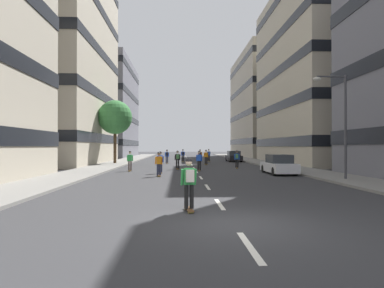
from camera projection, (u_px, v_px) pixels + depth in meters
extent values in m
plane|color=#333335|center=(191.00, 164.00, 38.24)|extent=(176.68, 176.68, 0.00)
cube|color=gray|center=(120.00, 162.00, 41.53)|extent=(3.54, 80.98, 0.14)
cube|color=gray|center=(259.00, 162.00, 42.31)|extent=(3.54, 80.98, 0.14)
cube|color=silver|center=(250.00, 246.00, 6.82)|extent=(0.16, 2.20, 0.01)
cube|color=silver|center=(220.00, 204.00, 11.82)|extent=(0.16, 2.20, 0.01)
cube|color=silver|center=(207.00, 187.00, 16.81)|extent=(0.16, 2.20, 0.01)
cube|color=silver|center=(201.00, 178.00, 21.81)|extent=(0.16, 2.20, 0.01)
cube|color=silver|center=(197.00, 172.00, 26.80)|extent=(0.16, 2.20, 0.01)
cube|color=silver|center=(194.00, 168.00, 31.80)|extent=(0.16, 2.20, 0.01)
cube|color=silver|center=(192.00, 165.00, 36.79)|extent=(0.16, 2.20, 0.01)
cube|color=silver|center=(190.00, 163.00, 41.79)|extent=(0.16, 2.20, 0.01)
cube|color=silver|center=(189.00, 161.00, 46.79)|extent=(0.16, 2.20, 0.01)
cube|color=silver|center=(188.00, 160.00, 51.78)|extent=(0.16, 2.20, 0.01)
cube|color=silver|center=(187.00, 158.00, 56.78)|extent=(0.16, 2.20, 0.01)
cube|color=silver|center=(187.00, 157.00, 61.77)|extent=(0.16, 2.20, 0.01)
cube|color=silver|center=(186.00, 157.00, 66.77)|extent=(0.16, 2.20, 0.01)
cube|color=silver|center=(185.00, 156.00, 71.76)|extent=(0.16, 2.20, 0.01)
cube|color=#B2A893|center=(51.00, 58.00, 39.21)|extent=(12.58, 19.91, 26.33)
cube|color=black|center=(51.00, 138.00, 39.13)|extent=(12.70, 20.03, 1.10)
cube|color=black|center=(51.00, 96.00, 39.17)|extent=(12.70, 20.03, 1.10)
cube|color=black|center=(51.00, 54.00, 39.21)|extent=(12.70, 20.03, 1.10)
cube|color=black|center=(52.00, 11.00, 39.25)|extent=(12.70, 20.03, 1.10)
cube|color=slate|center=(101.00, 110.00, 63.94)|extent=(12.58, 20.98, 19.10)
cube|color=black|center=(101.00, 143.00, 63.89)|extent=(12.70, 21.10, 1.10)
cube|color=black|center=(101.00, 119.00, 63.92)|extent=(12.70, 21.10, 1.10)
cube|color=black|center=(101.00, 96.00, 63.96)|extent=(12.70, 21.10, 1.10)
cube|color=black|center=(101.00, 72.00, 63.99)|extent=(12.70, 21.10, 1.10)
cube|color=#B2A893|center=(325.00, 76.00, 40.65)|extent=(12.58, 21.17, 22.52)
cube|color=black|center=(326.00, 142.00, 40.59)|extent=(12.70, 21.29, 1.10)
cube|color=black|center=(325.00, 107.00, 40.62)|extent=(12.70, 21.29, 1.10)
cube|color=black|center=(325.00, 72.00, 40.66)|extent=(12.70, 21.29, 1.10)
cube|color=black|center=(325.00, 37.00, 40.69)|extent=(12.70, 21.29, 1.10)
cube|color=black|center=(325.00, 3.00, 40.72)|extent=(12.70, 21.29, 1.10)
cube|color=#B2A893|center=(270.00, 106.00, 65.40)|extent=(12.58, 23.02, 20.95)
cube|color=black|center=(270.00, 142.00, 65.35)|extent=(12.70, 23.14, 1.10)
cube|color=black|center=(270.00, 116.00, 65.39)|extent=(12.70, 23.14, 1.10)
cube|color=black|center=(270.00, 91.00, 65.43)|extent=(12.70, 23.14, 1.10)
cube|color=black|center=(270.00, 66.00, 65.47)|extent=(12.70, 23.14, 1.10)
cube|color=black|center=(234.00, 158.00, 45.04)|extent=(1.80, 4.40, 0.70)
cube|color=#2D3338|center=(234.00, 153.00, 44.90)|extent=(1.60, 2.10, 0.64)
cylinder|color=black|center=(227.00, 159.00, 46.46)|extent=(0.22, 0.64, 0.64)
cylinder|color=black|center=(237.00, 159.00, 46.53)|extent=(0.22, 0.64, 0.64)
cylinder|color=black|center=(230.00, 160.00, 43.56)|extent=(0.22, 0.64, 0.64)
cylinder|color=black|center=(241.00, 160.00, 43.63)|extent=(0.22, 0.64, 0.64)
cube|color=silver|center=(279.00, 167.00, 24.78)|extent=(1.80, 4.40, 0.70)
cube|color=#2D3338|center=(279.00, 159.00, 24.63)|extent=(1.60, 2.10, 0.64)
cylinder|color=black|center=(264.00, 169.00, 26.19)|extent=(0.22, 0.64, 0.64)
cylinder|color=black|center=(283.00, 169.00, 26.26)|extent=(0.22, 0.64, 0.64)
cylinder|color=black|center=(274.00, 171.00, 23.29)|extent=(0.22, 0.64, 0.64)
cylinder|color=black|center=(295.00, 171.00, 23.36)|extent=(0.22, 0.64, 0.64)
cylinder|color=#4C3823|center=(115.00, 146.00, 38.39)|extent=(0.36, 0.36, 4.13)
sphere|color=#387A3D|center=(115.00, 117.00, 38.42)|extent=(4.12, 4.12, 4.12)
cylinder|color=#3F3F44|center=(345.00, 127.00, 19.80)|extent=(0.16, 0.16, 6.50)
cylinder|color=#3F3F44|center=(331.00, 77.00, 19.79)|extent=(1.80, 0.10, 0.10)
ellipsoid|color=silver|center=(317.00, 79.00, 19.75)|extent=(0.50, 0.30, 0.24)
cube|color=brown|center=(183.00, 161.00, 44.43)|extent=(0.31, 0.92, 0.02)
cylinder|color=#D8BF4C|center=(183.00, 161.00, 44.74)|extent=(0.19, 0.09, 0.07)
cylinder|color=#D8BF4C|center=(183.00, 162.00, 44.11)|extent=(0.19, 0.09, 0.07)
cylinder|color=black|center=(182.00, 158.00, 44.42)|extent=(0.16, 0.16, 0.80)
cylinder|color=black|center=(184.00, 158.00, 44.45)|extent=(0.16, 0.16, 0.80)
cube|color=blue|center=(183.00, 153.00, 44.44)|extent=(0.34, 0.24, 0.55)
cylinder|color=blue|center=(181.00, 154.00, 44.45)|extent=(0.12, 0.24, 0.55)
cylinder|color=blue|center=(184.00, 154.00, 44.52)|extent=(0.12, 0.24, 0.55)
sphere|color=beige|center=(183.00, 150.00, 44.46)|extent=(0.22, 0.22, 0.22)
sphere|color=black|center=(183.00, 150.00, 44.46)|extent=(0.21, 0.21, 0.21)
cube|color=black|center=(183.00, 153.00, 44.26)|extent=(0.28, 0.19, 0.40)
cube|color=brown|center=(189.00, 209.00, 10.51)|extent=(0.34, 0.92, 0.02)
cylinder|color=#D8BF4C|center=(187.00, 209.00, 10.83)|extent=(0.19, 0.10, 0.07)
cylinder|color=#D8BF4C|center=(191.00, 212.00, 10.20)|extent=(0.19, 0.10, 0.07)
cylinder|color=black|center=(186.00, 197.00, 10.50)|extent=(0.16, 0.16, 0.80)
cylinder|color=black|center=(192.00, 196.00, 10.53)|extent=(0.16, 0.16, 0.80)
cube|color=green|center=(189.00, 176.00, 10.52)|extent=(0.35, 0.25, 0.55)
cylinder|color=green|center=(182.00, 177.00, 10.53)|extent=(0.13, 0.24, 0.55)
cylinder|color=green|center=(195.00, 177.00, 10.61)|extent=(0.13, 0.24, 0.55)
sphere|color=beige|center=(189.00, 163.00, 10.54)|extent=(0.22, 0.22, 0.22)
sphere|color=black|center=(189.00, 161.00, 10.55)|extent=(0.21, 0.21, 0.21)
cube|color=beige|center=(190.00, 176.00, 10.35)|extent=(0.28, 0.20, 0.40)
cube|color=brown|center=(209.00, 161.00, 44.95)|extent=(0.41, 0.92, 0.02)
cylinder|color=#D8BF4C|center=(208.00, 161.00, 45.26)|extent=(0.19, 0.11, 0.07)
cylinder|color=#D8BF4C|center=(209.00, 161.00, 44.64)|extent=(0.19, 0.11, 0.07)
cylinder|color=black|center=(208.00, 158.00, 44.93)|extent=(0.17, 0.17, 0.80)
cylinder|color=black|center=(209.00, 158.00, 44.98)|extent=(0.17, 0.17, 0.80)
cube|color=blue|center=(209.00, 153.00, 44.96)|extent=(0.36, 0.27, 0.55)
cylinder|color=blue|center=(207.00, 154.00, 44.94)|extent=(0.14, 0.24, 0.55)
cylinder|color=blue|center=(210.00, 154.00, 45.07)|extent=(0.14, 0.24, 0.55)
sphere|color=beige|center=(209.00, 150.00, 44.98)|extent=(0.22, 0.22, 0.22)
sphere|color=black|center=(209.00, 150.00, 44.98)|extent=(0.21, 0.21, 0.21)
cube|color=brown|center=(159.00, 175.00, 22.69)|extent=(0.36, 0.92, 0.02)
cylinder|color=#D8BF4C|center=(158.00, 176.00, 23.00)|extent=(0.19, 0.10, 0.07)
cylinder|color=#D8BF4C|center=(159.00, 176.00, 22.38)|extent=(0.19, 0.10, 0.07)
cylinder|color=#2D334C|center=(158.00, 170.00, 22.67)|extent=(0.16, 0.16, 0.80)
cylinder|color=#2D334C|center=(160.00, 170.00, 22.71)|extent=(0.16, 0.16, 0.80)
cube|color=orange|center=(159.00, 160.00, 22.70)|extent=(0.35, 0.26, 0.55)
cylinder|color=orange|center=(156.00, 161.00, 22.69)|extent=(0.13, 0.24, 0.55)
cylinder|color=orange|center=(162.00, 161.00, 22.79)|extent=(0.13, 0.24, 0.55)
sphere|color=#997051|center=(159.00, 154.00, 22.72)|extent=(0.22, 0.22, 0.22)
sphere|color=black|center=(159.00, 153.00, 22.72)|extent=(0.21, 0.21, 0.21)
cube|color=brown|center=(178.00, 168.00, 29.73)|extent=(0.34, 0.92, 0.02)
cylinder|color=#D8BF4C|center=(177.00, 169.00, 30.04)|extent=(0.19, 0.10, 0.07)
cylinder|color=#D8BF4C|center=(178.00, 169.00, 29.41)|extent=(0.19, 0.10, 0.07)
cylinder|color=black|center=(177.00, 164.00, 29.71)|extent=(0.16, 0.16, 0.80)
cylinder|color=black|center=(178.00, 164.00, 29.75)|extent=(0.16, 0.16, 0.80)
cube|color=black|center=(178.00, 157.00, 29.74)|extent=(0.35, 0.25, 0.55)
cylinder|color=black|center=(175.00, 157.00, 29.74)|extent=(0.12, 0.24, 0.55)
cylinder|color=black|center=(180.00, 157.00, 29.83)|extent=(0.12, 0.24, 0.55)
sphere|color=beige|center=(178.00, 152.00, 29.76)|extent=(0.22, 0.22, 0.22)
sphere|color=black|center=(178.00, 152.00, 29.76)|extent=(0.21, 0.21, 0.21)
cube|color=#4C8C4C|center=(178.00, 157.00, 29.56)|extent=(0.28, 0.20, 0.40)
cube|color=brown|center=(167.00, 163.00, 40.00)|extent=(0.27, 0.91, 0.02)
cylinder|color=#D8BF4C|center=(167.00, 163.00, 40.32)|extent=(0.18, 0.08, 0.07)
cylinder|color=#D8BF4C|center=(167.00, 163.00, 39.68)|extent=(0.18, 0.08, 0.07)
cylinder|color=#2D334C|center=(166.00, 160.00, 39.99)|extent=(0.15, 0.15, 0.80)
cylinder|color=#2D334C|center=(168.00, 160.00, 40.01)|extent=(0.15, 0.15, 0.80)
cube|color=blue|center=(167.00, 154.00, 40.01)|extent=(0.33, 0.22, 0.55)
cylinder|color=blue|center=(165.00, 154.00, 40.03)|extent=(0.11, 0.24, 0.55)
cylinder|color=blue|center=(169.00, 154.00, 40.08)|extent=(0.11, 0.24, 0.55)
sphere|color=#997051|center=(167.00, 151.00, 40.03)|extent=(0.22, 0.22, 0.22)
sphere|color=black|center=(167.00, 150.00, 40.03)|extent=(0.21, 0.21, 0.21)
cube|color=black|center=(167.00, 154.00, 39.83)|extent=(0.27, 0.18, 0.40)
cube|color=brown|center=(160.00, 172.00, 25.25)|extent=(0.32, 0.92, 0.02)
cylinder|color=#D8BF4C|center=(160.00, 173.00, 25.56)|extent=(0.19, 0.09, 0.07)
cylinder|color=#D8BF4C|center=(161.00, 173.00, 24.93)|extent=(0.19, 0.09, 0.07)
cylinder|color=#2D334C|center=(159.00, 167.00, 25.23)|extent=(0.16, 0.16, 0.80)
cylinder|color=#2D334C|center=(161.00, 167.00, 25.27)|extent=(0.16, 0.16, 0.80)
cube|color=blue|center=(160.00, 159.00, 25.25)|extent=(0.34, 0.24, 0.55)
cylinder|color=blue|center=(158.00, 159.00, 25.27)|extent=(0.12, 0.24, 0.55)
cylinder|color=blue|center=(163.00, 159.00, 25.34)|extent=(0.12, 0.24, 0.55)
sphere|color=#997051|center=(160.00, 153.00, 25.28)|extent=(0.22, 0.22, 0.22)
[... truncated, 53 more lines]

